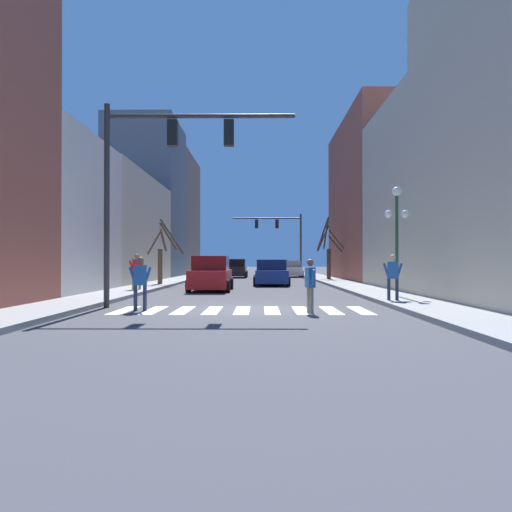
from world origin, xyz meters
TOP-DOWN VIEW (x-y plane):
  - ground_plane at (0.00, 0.00)m, footprint 240.00×240.00m
  - sidewalk_left at (-5.74, 0.00)m, footprint 2.14×90.00m
  - sidewalk_right at (5.74, 0.00)m, footprint 2.14×90.00m
  - building_row_left at (-9.81, 21.50)m, footprint 6.00×51.45m
  - building_row_right at (9.81, 12.20)m, footprint 6.00×36.28m
  - crosswalk_stripes at (-0.00, -0.23)m, footprint 7.65×2.60m
  - traffic_signal_near at (-2.72, 0.66)m, footprint 6.18×0.28m
  - traffic_signal_far at (2.51, 32.18)m, footprint 6.60×0.28m
  - street_lamp_right_corner at (5.80, 3.77)m, footprint 0.95×0.36m
  - car_driving_toward_lane at (1.57, 22.24)m, footprint 1.97×4.27m
  - car_parked_right_mid at (-1.95, 9.77)m, footprint 2.10×4.55m
  - car_parked_left_far at (-1.68, 30.33)m, footprint 2.06×4.61m
  - car_at_intersection at (1.23, 15.54)m, footprint 2.20×4.47m
  - car_parked_left_near at (3.50, 32.11)m, footprint 2.11×4.54m
  - pedestrian_crossing_street at (5.13, 1.83)m, footprint 0.68×0.28m
  - pedestrian_near_right_corner at (-3.07, -0.42)m, footprint 0.70×0.25m
  - pedestrian_on_left_sidewalk at (1.99, -1.03)m, footprint 0.29×0.67m
  - pedestrian_on_right_sidewalk at (-5.37, 8.36)m, footprint 0.72×0.34m
  - street_tree_left_mid at (5.78, 22.97)m, footprint 2.07×2.42m
  - street_tree_right_far at (-5.34, 14.49)m, footprint 2.18×1.27m

SIDE VIEW (x-z plane):
  - ground_plane at x=0.00m, z-range 0.00..0.00m
  - crosswalk_stripes at x=0.00m, z-range 0.00..0.01m
  - sidewalk_left at x=-5.74m, z-range 0.00..0.15m
  - sidewalk_right at x=5.74m, z-range 0.00..0.15m
  - car_parked_left_near at x=3.50m, z-range -0.04..1.51m
  - car_driving_toward_lane at x=1.57m, z-range -0.05..1.51m
  - car_at_intersection at x=1.23m, z-range -0.05..1.54m
  - car_parked_left_far at x=-1.68m, z-range -0.06..1.64m
  - car_parked_right_mid at x=-1.95m, z-range -0.06..1.69m
  - pedestrian_on_left_sidewalk at x=1.99m, z-range 0.14..1.70m
  - pedestrian_near_right_corner at x=-3.07m, z-range 0.15..1.78m
  - pedestrian_crossing_street at x=5.13m, z-range 0.29..1.87m
  - pedestrian_on_right_sidewalk at x=-5.37m, z-range 0.31..2.01m
  - street_tree_right_far at x=-5.34m, z-range -0.07..3.84m
  - street_tree_left_mid at x=5.78m, z-range -0.18..4.60m
  - street_lamp_right_corner at x=5.80m, z-range 1.03..5.24m
  - traffic_signal_far at x=2.51m, z-range 1.36..7.37m
  - traffic_signal_near at x=-2.72m, z-range 1.45..8.04m
  - building_row_left at x=-9.81m, z-range -1.34..12.65m
  - building_row_right at x=9.81m, z-range -0.32..12.03m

